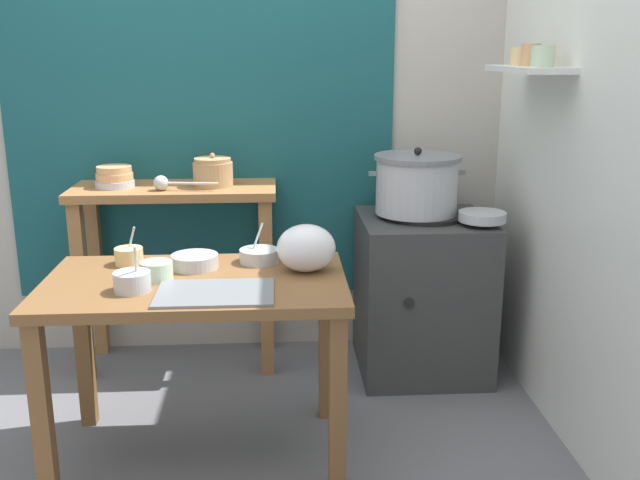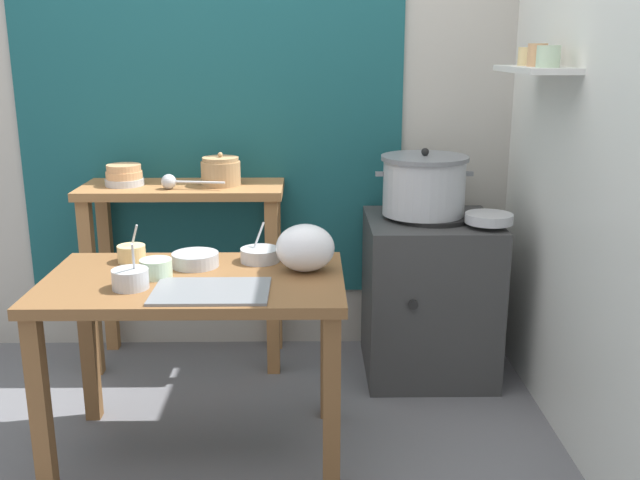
# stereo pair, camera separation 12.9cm
# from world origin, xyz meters

# --- Properties ---
(ground_plane) EXTENTS (9.00, 9.00, 0.00)m
(ground_plane) POSITION_xyz_m (0.00, 0.00, 0.00)
(ground_plane) COLOR slate
(wall_back) EXTENTS (4.40, 0.12, 2.60)m
(wall_back) POSITION_xyz_m (0.08, 1.10, 1.30)
(wall_back) COLOR #B2ADA3
(wall_back) RESTS_ON ground
(wall_right) EXTENTS (0.30, 3.20, 2.60)m
(wall_right) POSITION_xyz_m (1.40, 0.20, 1.30)
(wall_right) COLOR silver
(wall_right) RESTS_ON ground
(prep_table) EXTENTS (1.10, 0.66, 0.72)m
(prep_table) POSITION_xyz_m (-0.09, -0.04, 0.61)
(prep_table) COLOR brown
(prep_table) RESTS_ON ground
(back_shelf_table) EXTENTS (0.96, 0.40, 0.90)m
(back_shelf_table) POSITION_xyz_m (-0.27, 0.83, 0.68)
(back_shelf_table) COLOR #9E6B3D
(back_shelf_table) RESTS_ON ground
(stove_block) EXTENTS (0.60, 0.61, 0.78)m
(stove_block) POSITION_xyz_m (0.91, 0.70, 0.38)
(stove_block) COLOR #383838
(stove_block) RESTS_ON ground
(steamer_pot) EXTENTS (0.45, 0.40, 0.31)m
(steamer_pot) POSITION_xyz_m (0.87, 0.72, 0.92)
(steamer_pot) COLOR #B7BABF
(steamer_pot) RESTS_ON stove_block
(clay_pot) EXTENTS (0.19, 0.19, 0.16)m
(clay_pot) POSITION_xyz_m (-0.08, 0.83, 0.97)
(clay_pot) COLOR tan
(clay_pot) RESTS_ON back_shelf_table
(bowl_stack_enamel) EXTENTS (0.18, 0.18, 0.10)m
(bowl_stack_enamel) POSITION_xyz_m (-0.54, 0.83, 0.95)
(bowl_stack_enamel) COLOR #B7BABF
(bowl_stack_enamel) RESTS_ON back_shelf_table
(ladle) EXTENTS (0.30, 0.08, 0.07)m
(ladle) POSITION_xyz_m (-0.30, 0.73, 0.94)
(ladle) COLOR #B7BABF
(ladle) RESTS_ON back_shelf_table
(serving_tray) EXTENTS (0.40, 0.28, 0.01)m
(serving_tray) POSITION_xyz_m (-0.00, -0.21, 0.72)
(serving_tray) COLOR slate
(serving_tray) RESTS_ON prep_table
(plastic_bag) EXTENTS (0.22, 0.18, 0.18)m
(plastic_bag) POSITION_xyz_m (0.32, 0.03, 0.81)
(plastic_bag) COLOR white
(plastic_bag) RESTS_ON prep_table
(wide_pan) EXTENTS (0.21, 0.21, 0.04)m
(wide_pan) POSITION_xyz_m (1.14, 0.54, 0.80)
(wide_pan) COLOR #B7BABF
(wide_pan) RESTS_ON stove_block
(prep_bowl_0) EXTENTS (0.11, 0.11, 0.15)m
(prep_bowl_0) POSITION_xyz_m (-0.36, 0.16, 0.76)
(prep_bowl_0) COLOR #E5C684
(prep_bowl_0) RESTS_ON prep_table
(prep_bowl_1) EXTENTS (0.12, 0.12, 0.07)m
(prep_bowl_1) POSITION_xyz_m (-0.22, -0.04, 0.76)
(prep_bowl_1) COLOR #B7D1AD
(prep_bowl_1) RESTS_ON prep_table
(prep_bowl_2) EXTENTS (0.18, 0.18, 0.05)m
(prep_bowl_2) POSITION_xyz_m (-0.10, 0.10, 0.75)
(prep_bowl_2) COLOR #B7BABF
(prep_bowl_2) RESTS_ON prep_table
(prep_bowl_3) EXTENTS (0.13, 0.13, 0.17)m
(prep_bowl_3) POSITION_xyz_m (-0.29, -0.16, 0.76)
(prep_bowl_3) COLOR #B7BABF
(prep_bowl_3) RESTS_ON prep_table
(prep_bowl_4) EXTENTS (0.15, 0.15, 0.15)m
(prep_bowl_4) POSITION_xyz_m (0.14, 0.16, 0.75)
(prep_bowl_4) COLOR #B7BABF
(prep_bowl_4) RESTS_ON prep_table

